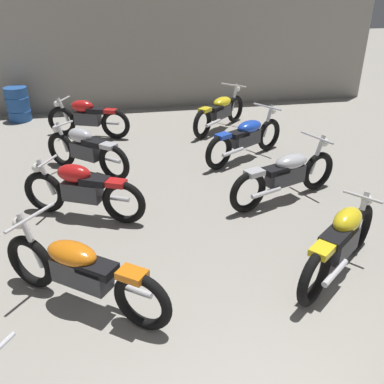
{
  "coord_description": "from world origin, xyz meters",
  "views": [
    {
      "loc": [
        -1.01,
        -0.92,
        3.18
      ],
      "look_at": [
        0.0,
        4.18,
        0.55
      ],
      "focal_mm": 38.86,
      "sensor_mm": 36.0,
      "label": 1
    }
  ],
  "objects_px": {
    "motorcycle_left_row_2": "(82,190)",
    "motorcycle_right_row_3": "(246,137)",
    "motorcycle_right_row_4": "(220,111)",
    "motorcycle_left_row_1": "(81,271)",
    "motorcycle_left_row_3": "(86,150)",
    "motorcycle_right_row_1": "(341,242)",
    "oil_drum": "(18,104)",
    "motorcycle_right_row_2": "(286,174)",
    "motorcycle_left_row_4": "(87,117)"
  },
  "relations": [
    {
      "from": "motorcycle_left_row_2",
      "to": "motorcycle_right_row_1",
      "type": "height_order",
      "value": "same"
    },
    {
      "from": "motorcycle_left_row_2",
      "to": "motorcycle_right_row_3",
      "type": "bearing_deg",
      "value": 29.68
    },
    {
      "from": "motorcycle_left_row_3",
      "to": "motorcycle_left_row_4",
      "type": "height_order",
      "value": "same"
    },
    {
      "from": "motorcycle_left_row_3",
      "to": "motorcycle_right_row_1",
      "type": "height_order",
      "value": "same"
    },
    {
      "from": "motorcycle_left_row_3",
      "to": "motorcycle_right_row_3",
      "type": "height_order",
      "value": "motorcycle_right_row_3"
    },
    {
      "from": "motorcycle_left_row_2",
      "to": "motorcycle_left_row_4",
      "type": "height_order",
      "value": "same"
    },
    {
      "from": "motorcycle_left_row_4",
      "to": "motorcycle_right_row_4",
      "type": "relative_size",
      "value": 1.14
    },
    {
      "from": "motorcycle_right_row_3",
      "to": "motorcycle_right_row_4",
      "type": "relative_size",
      "value": 1.17
    },
    {
      "from": "motorcycle_left_row_1",
      "to": "motorcycle_right_row_1",
      "type": "height_order",
      "value": "motorcycle_left_row_1"
    },
    {
      "from": "motorcycle_left_row_4",
      "to": "motorcycle_right_row_3",
      "type": "bearing_deg",
      "value": -32.4
    },
    {
      "from": "motorcycle_left_row_1",
      "to": "motorcycle_left_row_4",
      "type": "bearing_deg",
      "value": 90.79
    },
    {
      "from": "motorcycle_right_row_1",
      "to": "motorcycle_right_row_2",
      "type": "xyz_separation_m",
      "value": [
        0.13,
        1.95,
        -0.01
      ]
    },
    {
      "from": "motorcycle_left_row_1",
      "to": "oil_drum",
      "type": "relative_size",
      "value": 2.11
    },
    {
      "from": "motorcycle_left_row_1",
      "to": "motorcycle_right_row_3",
      "type": "distance_m",
      "value": 4.81
    },
    {
      "from": "motorcycle_left_row_1",
      "to": "motorcycle_left_row_4",
      "type": "xyz_separation_m",
      "value": [
        -0.08,
        5.7,
        0.01
      ]
    },
    {
      "from": "motorcycle_left_row_3",
      "to": "motorcycle_left_row_4",
      "type": "relative_size",
      "value": 0.82
    },
    {
      "from": "motorcycle_left_row_1",
      "to": "oil_drum",
      "type": "distance_m",
      "value": 7.57
    },
    {
      "from": "motorcycle_left_row_3",
      "to": "motorcycle_right_row_4",
      "type": "distance_m",
      "value": 3.65
    },
    {
      "from": "motorcycle_right_row_1",
      "to": "motorcycle_right_row_3",
      "type": "height_order",
      "value": "motorcycle_right_row_3"
    },
    {
      "from": "motorcycle_right_row_1",
      "to": "motorcycle_right_row_4",
      "type": "bearing_deg",
      "value": 89.78
    },
    {
      "from": "oil_drum",
      "to": "motorcycle_left_row_3",
      "type": "bearing_deg",
      "value": -64.21
    },
    {
      "from": "motorcycle_left_row_2",
      "to": "motorcycle_left_row_3",
      "type": "relative_size",
      "value": 1.18
    },
    {
      "from": "motorcycle_left_row_1",
      "to": "motorcycle_left_row_2",
      "type": "height_order",
      "value": "motorcycle_left_row_1"
    },
    {
      "from": "motorcycle_left_row_2",
      "to": "motorcycle_right_row_2",
      "type": "xyz_separation_m",
      "value": [
        3.17,
        -0.05,
        -0.01
      ]
    },
    {
      "from": "motorcycle_right_row_2",
      "to": "motorcycle_right_row_3",
      "type": "distance_m",
      "value": 1.82
    },
    {
      "from": "motorcycle_left_row_2",
      "to": "motorcycle_left_row_4",
      "type": "xyz_separation_m",
      "value": [
        -0.02,
        3.74,
        0.0
      ]
    },
    {
      "from": "motorcycle_right_row_2",
      "to": "motorcycle_right_row_4",
      "type": "height_order",
      "value": "same"
    },
    {
      "from": "motorcycle_left_row_1",
      "to": "oil_drum",
      "type": "xyz_separation_m",
      "value": [
        -1.84,
        7.34,
        -0.03
      ]
    },
    {
      "from": "motorcycle_right_row_2",
      "to": "motorcycle_left_row_3",
      "type": "bearing_deg",
      "value": 151.44
    },
    {
      "from": "motorcycle_right_row_3",
      "to": "motorcycle_right_row_4",
      "type": "height_order",
      "value": "same"
    },
    {
      "from": "motorcycle_left_row_2",
      "to": "motorcycle_left_row_3",
      "type": "height_order",
      "value": "same"
    },
    {
      "from": "motorcycle_left_row_2",
      "to": "motorcycle_right_row_1",
      "type": "distance_m",
      "value": 3.64
    },
    {
      "from": "motorcycle_right_row_1",
      "to": "motorcycle_right_row_2",
      "type": "bearing_deg",
      "value": 86.17
    },
    {
      "from": "motorcycle_left_row_4",
      "to": "motorcycle_right_row_4",
      "type": "distance_m",
      "value": 3.08
    },
    {
      "from": "motorcycle_left_row_1",
      "to": "motorcycle_right_row_4",
      "type": "bearing_deg",
      "value": 61.96
    },
    {
      "from": "oil_drum",
      "to": "motorcycle_left_row_2",
      "type": "bearing_deg",
      "value": -71.67
    },
    {
      "from": "motorcycle_left_row_1",
      "to": "motorcycle_left_row_4",
      "type": "distance_m",
      "value": 5.7
    },
    {
      "from": "motorcycle_left_row_2",
      "to": "motorcycle_right_row_2",
      "type": "height_order",
      "value": "motorcycle_right_row_2"
    },
    {
      "from": "motorcycle_left_row_2",
      "to": "motorcycle_left_row_4",
      "type": "bearing_deg",
      "value": 90.23
    },
    {
      "from": "motorcycle_left_row_3",
      "to": "motorcycle_right_row_4",
      "type": "relative_size",
      "value": 0.94
    },
    {
      "from": "motorcycle_left_row_3",
      "to": "oil_drum",
      "type": "distance_m",
      "value": 4.11
    },
    {
      "from": "motorcycle_left_row_2",
      "to": "oil_drum",
      "type": "relative_size",
      "value": 2.14
    },
    {
      "from": "motorcycle_left_row_1",
      "to": "motorcycle_left_row_3",
      "type": "bearing_deg",
      "value": 90.89
    },
    {
      "from": "motorcycle_right_row_3",
      "to": "oil_drum",
      "type": "distance_m",
      "value": 6.06
    },
    {
      "from": "motorcycle_right_row_4",
      "to": "motorcycle_right_row_3",
      "type": "bearing_deg",
      "value": -89.2
    },
    {
      "from": "oil_drum",
      "to": "motorcycle_right_row_4",
      "type": "bearing_deg",
      "value": -19.32
    },
    {
      "from": "motorcycle_left_row_1",
      "to": "motorcycle_right_row_3",
      "type": "height_order",
      "value": "same"
    },
    {
      "from": "motorcycle_left_row_1",
      "to": "motorcycle_right_row_2",
      "type": "xyz_separation_m",
      "value": [
        3.11,
        1.92,
        0.0
      ]
    },
    {
      "from": "motorcycle_right_row_2",
      "to": "motorcycle_right_row_3",
      "type": "bearing_deg",
      "value": 92.58
    },
    {
      "from": "motorcycle_left_row_4",
      "to": "motorcycle_right_row_4",
      "type": "xyz_separation_m",
      "value": [
        3.08,
        -0.06,
        -0.01
      ]
    }
  ]
}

